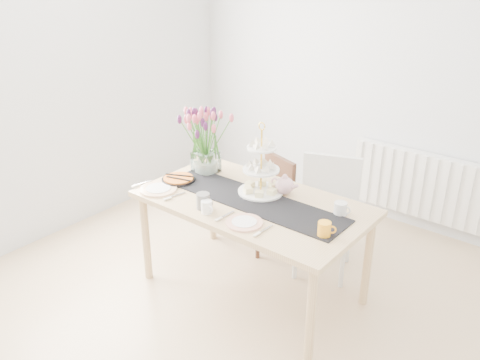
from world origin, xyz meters
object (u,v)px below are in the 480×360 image
Objects in this scene: chair_white at (327,206)px; mug_orange at (324,229)px; cake_stand at (261,176)px; tart_tin at (178,179)px; cream_jug at (340,209)px; dining_table at (253,210)px; plate_left at (158,189)px; tulip_vase at (205,131)px; mug_grey at (203,201)px; mug_white at (207,207)px; chair_brown at (270,195)px; teapot at (285,185)px; radiator at (417,184)px; plate_right at (244,223)px.

mug_orange is at bearing -83.24° from chair_white.
cake_stand is 0.66m from tart_tin.
dining_table is at bearing -160.18° from cream_jug.
dining_table is 0.71m from plate_left.
cream_jug is 0.89× the size of mug_orange.
tulip_vase is 1.31× the size of cake_stand.
mug_grey is 1.23× the size of mug_white.
chair_brown is 1.59× the size of cake_stand.
dining_table is 0.25m from cake_stand.
tulip_vase reaches higher than mug_white.
tart_tin is 0.57m from mug_white.
mug_white is at bearing -35.99° from mug_grey.
plate_left is (-0.05, -0.46, -0.34)m from tulip_vase.
teapot reaches higher than chair_brown.
mug_white is (0.51, -0.25, 0.03)m from tart_tin.
chair_white is at bearing 39.52° from tart_tin.
chair_white is 4.14× the size of teapot.
tulip_vase is at bearing -128.11° from radiator.
chair_white is 3.60× the size of tart_tin.
chair_brown is at bearing 134.05° from teapot.
mug_grey is 0.85m from mug_orange.
chair_white is 3.79× the size of plate_right.
cream_jug is 0.65m from plate_right.
radiator is 12.33× the size of mug_orange.
cream_jug is at bearing -73.70° from chair_white.
chair_brown is (-0.32, 0.67, -0.23)m from dining_table.
plate_left is at bearing 172.01° from mug_grey.
mug_white is at bearing -61.30° from chair_brown.
cream_jug is (-0.01, -1.46, 0.34)m from radiator.
tulip_vase is 0.75m from mug_white.
cream_jug is at bearing 68.86° from mug_orange.
mug_orange reaches higher than plate_left.
chair_white is (-0.34, -1.02, 0.08)m from radiator.
plate_left is (-0.89, -0.93, 0.23)m from chair_white.
mug_white is (-0.13, -0.34, 0.12)m from dining_table.
chair_white is at bearing 84.54° from plate_right.
tulip_vase is at bearing -175.87° from teapot.
radiator is at bearing 51.89° from tulip_vase.
cake_stand is at bearing 34.37° from plate_left.
mug_grey is at bearing 160.65° from mug_orange.
dining_table is 0.62m from cream_jug.
mug_orange is at bearing 5.70° from mug_grey.
cake_stand is (-0.27, -0.51, 0.36)m from chair_white.
mug_white is 0.52m from plate_left.
tulip_vase is 0.94m from plate_right.
mug_grey is at bearing -120.56° from teapot.
radiator is 2.02m from plate_right.
cake_stand is at bearing -43.53° from chair_brown.
tart_tin is (-0.05, -0.26, -0.33)m from tulip_vase.
cake_stand is (0.56, -0.04, -0.21)m from tulip_vase.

